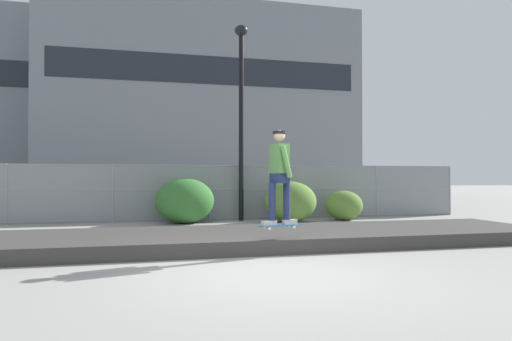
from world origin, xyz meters
TOP-DOWN VIEW (x-y plane):
  - ground_plane at (0.00, 0.00)m, footprint 120.00×120.00m
  - gravel_berm at (0.00, 2.75)m, footprint 13.73×2.75m
  - skateboard at (0.53, 1.44)m, footprint 0.82×0.39m
  - skater at (0.53, 1.44)m, footprint 0.72×0.62m
  - chain_fence at (-0.00, 8.06)m, footprint 18.42×0.06m
  - street_lamp at (1.02, 7.74)m, footprint 0.44×0.44m
  - parked_car_near at (-3.21, 11.27)m, footprint 4.53×2.21m
  - parked_car_mid at (2.40, 11.15)m, footprint 4.44×2.02m
  - parked_car_far at (7.83, 10.89)m, footprint 4.46×2.07m
  - library_building at (-13.28, 43.20)m, footprint 18.21×11.69m
  - office_block at (2.72, 38.45)m, footprint 29.29×14.44m
  - shrub_left at (-0.85, 7.27)m, footprint 1.81×1.48m
  - shrub_center at (2.45, 6.87)m, footprint 1.68×1.37m
  - shrub_right at (4.39, 7.08)m, footprint 1.27×1.04m

SIDE VIEW (x-z plane):
  - ground_plane at x=0.00m, z-range 0.00..0.00m
  - gravel_berm at x=0.00m, z-range 0.00..0.28m
  - shrub_right at x=4.39m, z-range 0.00..0.98m
  - skateboard at x=0.53m, z-range 0.51..0.58m
  - shrub_center at x=2.45m, z-range 0.00..1.30m
  - shrub_left at x=-0.85m, z-range 0.00..1.40m
  - parked_car_near at x=-3.21m, z-range 0.01..1.67m
  - parked_car_mid at x=2.40m, z-range 0.01..1.67m
  - parked_car_far at x=7.83m, z-range 0.01..1.67m
  - chain_fence at x=0.00m, z-range 0.01..1.86m
  - skater at x=0.53m, z-range 0.67..2.42m
  - street_lamp at x=1.02m, z-range 0.82..7.32m
  - office_block at x=2.72m, z-range 0.00..17.61m
  - library_building at x=-13.28m, z-range 0.00..17.90m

